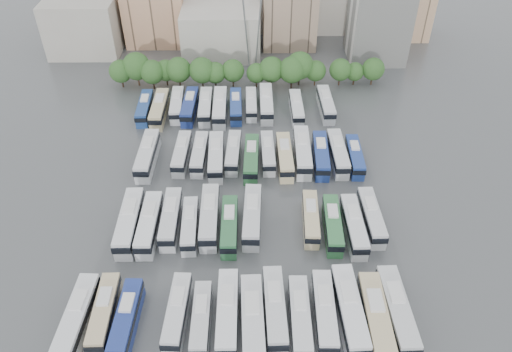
{
  "coord_description": "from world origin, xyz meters",
  "views": [
    {
      "loc": [
        2.0,
        -64.07,
        58.91
      ],
      "look_at": [
        2.55,
        4.38,
        3.0
      ],
      "focal_mm": 35.0,
      "sensor_mm": 36.0,
      "label": 1
    }
  ],
  "objects_px": {
    "bus_r1_s2": "(149,224)",
    "bus_r1_s10": "(311,218)",
    "bus_r1_s4": "(190,225)",
    "bus_r2_s11": "(321,155)",
    "bus_r3_s12": "(326,104)",
    "apartment_tower": "(381,8)",
    "bus_r0_s12": "(376,320)",
    "bus_r0_s1": "(105,313)",
    "bus_r0_s10": "(324,312)",
    "bus_r2_s6": "(233,152)",
    "bus_r2_s5": "(216,156)",
    "bus_r0_s8": "(275,309)",
    "bus_r1_s12": "(354,226)",
    "bus_r2_s1": "(148,155)",
    "bus_r0_s6": "(227,313)",
    "bus_r3_s10": "(296,108)",
    "bus_r0_s7": "(253,322)",
    "bus_r3_s3": "(190,106)",
    "bus_r3_s7": "(251,104)",
    "bus_r3_s8": "(266,103)",
    "bus_r2_s9": "(285,156)",
    "bus_r0_s4": "(177,312)",
    "bus_r1_s5": "(210,216)",
    "bus_r3_s2": "(177,105)",
    "bus_r0_s13": "(397,311)",
    "bus_r1_s7": "(252,216)",
    "bus_r0_s2": "(127,319)",
    "bus_r3_s1": "(159,109)",
    "bus_r2_s12": "(338,153)",
    "bus_r2_s3": "(182,153)",
    "bus_r2_s4": "(200,154)",
    "bus_r1_s11": "(333,224)",
    "bus_r3_s0": "(145,108)",
    "bus_r0_s5": "(201,319)",
    "bus_r2_s8": "(268,153)",
    "bus_r0_s9": "(300,318)",
    "bus_r0_s0": "(78,318)",
    "bus_r0_s11": "(349,311)",
    "bus_r3_s5": "(220,107)",
    "bus_r1_s3": "(171,218)",
    "bus_r1_s1": "(130,222)"
  },
  "relations": [
    {
      "from": "bus_r2_s12",
      "to": "bus_r3_s7",
      "type": "bearing_deg",
      "value": 130.17
    },
    {
      "from": "bus_r1_s4",
      "to": "bus_r2_s6",
      "type": "distance_m",
      "value": 20.75
    },
    {
      "from": "bus_r1_s4",
      "to": "bus_r2_s5",
      "type": "relative_size",
      "value": 0.88
    },
    {
      "from": "bus_r0_s12",
      "to": "bus_r1_s2",
      "type": "distance_m",
      "value": 37.9
    },
    {
      "from": "bus_r1_s5",
      "to": "bus_r1_s7",
      "type": "distance_m",
      "value": 7.01
    },
    {
      "from": "apartment_tower",
      "to": "bus_r0_s12",
      "type": "relative_size",
      "value": 1.89
    },
    {
      "from": "bus_r1_s4",
      "to": "bus_r1_s11",
      "type": "xyz_separation_m",
      "value": [
        23.13,
        -0.14,
        0.1
      ]
    },
    {
      "from": "bus_r0_s12",
      "to": "bus_r2_s8",
      "type": "relative_size",
      "value": 1.21
    },
    {
      "from": "bus_r0_s1",
      "to": "bus_r2_s12",
      "type": "relative_size",
      "value": 0.94
    },
    {
      "from": "bus_r1_s5",
      "to": "bus_r1_s10",
      "type": "relative_size",
      "value": 1.16
    },
    {
      "from": "bus_r0_s12",
      "to": "bus_r1_s12",
      "type": "height_order",
      "value": "bus_r0_s12"
    },
    {
      "from": "bus_r2_s3",
      "to": "bus_r3_s12",
      "type": "bearing_deg",
      "value": 32.82
    },
    {
      "from": "bus_r0_s10",
      "to": "bus_r2_s6",
      "type": "relative_size",
      "value": 1.08
    },
    {
      "from": "bus_r2_s11",
      "to": "bus_r3_s12",
      "type": "xyz_separation_m",
      "value": [
        3.16,
        18.7,
        -0.03
      ]
    },
    {
      "from": "bus_r1_s3",
      "to": "bus_r1_s4",
      "type": "bearing_deg",
      "value": -24.41
    },
    {
      "from": "bus_r0_s11",
      "to": "bus_r1_s11",
      "type": "relative_size",
      "value": 1.17
    },
    {
      "from": "bus_r0_s7",
      "to": "bus_r3_s3",
      "type": "distance_m",
      "value": 56.85
    },
    {
      "from": "bus_r3_s7",
      "to": "bus_r3_s8",
      "type": "bearing_deg",
      "value": -5.4
    },
    {
      "from": "bus_r0_s10",
      "to": "bus_r2_s1",
      "type": "xyz_separation_m",
      "value": [
        -29.68,
        35.63,
        0.12
      ]
    },
    {
      "from": "bus_r1_s5",
      "to": "bus_r3_s2",
      "type": "relative_size",
      "value": 1.11
    },
    {
      "from": "bus_r1_s11",
      "to": "bus_r3_s0",
      "type": "height_order",
      "value": "bus_r1_s11"
    },
    {
      "from": "bus_r1_s4",
      "to": "bus_r2_s11",
      "type": "relative_size",
      "value": 0.9
    },
    {
      "from": "bus_r1_s4",
      "to": "bus_r3_s12",
      "type": "distance_m",
      "value": 45.63
    },
    {
      "from": "bus_r1_s4",
      "to": "bus_r2_s5",
      "type": "height_order",
      "value": "bus_r2_s5"
    },
    {
      "from": "bus_r0_s2",
      "to": "bus_r2_s4",
      "type": "xyz_separation_m",
      "value": [
        6.83,
        37.08,
        -0.03
      ]
    },
    {
      "from": "bus_r2_s12",
      "to": "bus_r3_s3",
      "type": "xyz_separation_m",
      "value": [
        -30.05,
        17.45,
        -0.03
      ]
    },
    {
      "from": "bus_r0_s8",
      "to": "bus_r1_s12",
      "type": "distance_m",
      "value": 20.76
    },
    {
      "from": "bus_r0_s1",
      "to": "bus_r0_s6",
      "type": "height_order",
      "value": "bus_r0_s6"
    },
    {
      "from": "bus_r0_s7",
      "to": "bus_r3_s12",
      "type": "distance_m",
      "value": 58.22
    },
    {
      "from": "bus_r0_s5",
      "to": "bus_r2_s3",
      "type": "relative_size",
      "value": 0.94
    },
    {
      "from": "bus_r1_s2",
      "to": "bus_r1_s10",
      "type": "xyz_separation_m",
      "value": [
        26.28,
        1.34,
        -0.23
      ]
    },
    {
      "from": "bus_r1_s2",
      "to": "bus_r2_s1",
      "type": "distance_m",
      "value": 18.86
    },
    {
      "from": "bus_r0_s4",
      "to": "bus_r3_s7",
      "type": "xyz_separation_m",
      "value": [
        10.06,
        54.53,
        -0.13
      ]
    },
    {
      "from": "bus_r0_s6",
      "to": "bus_r3_s10",
      "type": "distance_m",
      "value": 54.53
    },
    {
      "from": "bus_r0_s12",
      "to": "bus_r0_s13",
      "type": "distance_m",
      "value": 3.37
    },
    {
      "from": "bus_r0_s11",
      "to": "bus_r1_s1",
      "type": "bearing_deg",
      "value": 149.93
    },
    {
      "from": "bus_r1_s10",
      "to": "bus_r3_s10",
      "type": "distance_m",
      "value": 34.44
    },
    {
      "from": "bus_r0_s1",
      "to": "bus_r2_s12",
      "type": "height_order",
      "value": "bus_r2_s12"
    },
    {
      "from": "bus_r0_s2",
      "to": "bus_r2_s4",
      "type": "relative_size",
      "value": 1.02
    },
    {
      "from": "bus_r2_s3",
      "to": "bus_r0_s1",
      "type": "bearing_deg",
      "value": -98.23
    },
    {
      "from": "bus_r3_s7",
      "to": "bus_r0_s4",
      "type": "bearing_deg",
      "value": -101.15
    },
    {
      "from": "bus_r0_s2",
      "to": "bus_r3_s1",
      "type": "distance_m",
      "value": 53.33
    },
    {
      "from": "bus_r0_s1",
      "to": "bus_r1_s4",
      "type": "bearing_deg",
      "value": 58.24
    },
    {
      "from": "bus_r0_s12",
      "to": "bus_r3_s8",
      "type": "bearing_deg",
      "value": 103.83
    },
    {
      "from": "bus_r0_s6",
      "to": "bus_r1_s2",
      "type": "xyz_separation_m",
      "value": [
        -13.26,
        17.15,
        -0.02
      ]
    },
    {
      "from": "bus_r3_s5",
      "to": "bus_r3_s7",
      "type": "bearing_deg",
      "value": 14.55
    },
    {
      "from": "bus_r2_s9",
      "to": "bus_r2_s11",
      "type": "bearing_deg",
      "value": 1.77
    },
    {
      "from": "bus_r0_s0",
      "to": "bus_r1_s11",
      "type": "relative_size",
      "value": 1.1
    },
    {
      "from": "bus_r1_s4",
      "to": "bus_r1_s11",
      "type": "bearing_deg",
      "value": -2.74
    },
    {
      "from": "bus_r2_s6",
      "to": "bus_r0_s9",
      "type": "bearing_deg",
      "value": -72.58
    }
  ]
}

